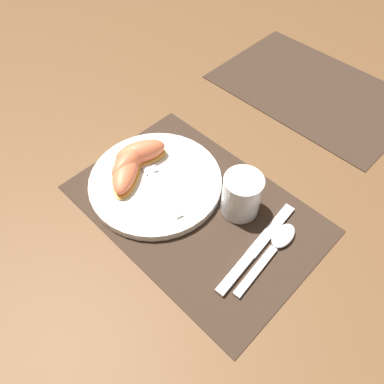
# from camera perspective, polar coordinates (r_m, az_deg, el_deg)

# --- Properties ---
(ground_plane) EXTENTS (3.00, 3.00, 0.00)m
(ground_plane) POSITION_cam_1_polar(r_m,az_deg,el_deg) (0.71, 0.54, -2.55)
(ground_plane) COLOR brown
(placemat) EXTENTS (0.46, 0.31, 0.00)m
(placemat) POSITION_cam_1_polar(r_m,az_deg,el_deg) (0.71, 0.54, -2.45)
(placemat) COLOR #38281E
(placemat) RESTS_ON ground_plane
(placemat_far) EXTENTS (0.46, 0.31, 0.00)m
(placemat_far) POSITION_cam_1_polar(r_m,az_deg,el_deg) (1.01, 17.87, 14.71)
(placemat_far) COLOR #38281E
(placemat_far) RESTS_ON ground_plane
(plate) EXTENTS (0.26, 0.26, 0.02)m
(plate) POSITION_cam_1_polar(r_m,az_deg,el_deg) (0.74, -5.57, 1.54)
(plate) COLOR white
(plate) RESTS_ON placemat
(juice_glass) EXTENTS (0.07, 0.07, 0.09)m
(juice_glass) POSITION_cam_1_polar(r_m,az_deg,el_deg) (0.69, 7.52, -0.70)
(juice_glass) COLOR silver
(juice_glass) RESTS_ON placemat
(knife) EXTENTS (0.04, 0.22, 0.01)m
(knife) POSITION_cam_1_polar(r_m,az_deg,el_deg) (0.67, 9.65, -8.56)
(knife) COLOR silver
(knife) RESTS_ON placemat
(spoon) EXTENTS (0.04, 0.17, 0.01)m
(spoon) POSITION_cam_1_polar(r_m,az_deg,el_deg) (0.68, 12.71, -7.84)
(spoon) COLOR silver
(spoon) RESTS_ON placemat
(fork) EXTENTS (0.19, 0.07, 0.00)m
(fork) POSITION_cam_1_polar(r_m,az_deg,el_deg) (0.74, -5.99, 2.34)
(fork) COLOR silver
(fork) RESTS_ON plate
(citrus_wedge_0) EXTENTS (0.08, 0.12, 0.05)m
(citrus_wedge_0) POSITION_cam_1_polar(r_m,az_deg,el_deg) (0.76, -7.55, 6.06)
(citrus_wedge_0) COLOR #F7C656
(citrus_wedge_0) RESTS_ON plate
(citrus_wedge_1) EXTENTS (0.05, 0.10, 0.04)m
(citrus_wedge_1) POSITION_cam_1_polar(r_m,az_deg,el_deg) (0.76, -8.71, 5.39)
(citrus_wedge_1) COLOR #F7C656
(citrus_wedge_1) RESTS_ON plate
(citrus_wedge_2) EXTENTS (0.06, 0.11, 0.04)m
(citrus_wedge_2) POSITION_cam_1_polar(r_m,az_deg,el_deg) (0.74, -9.50, 4.42)
(citrus_wedge_2) COLOR #F7C656
(citrus_wedge_2) RESTS_ON plate
(citrus_wedge_3) EXTENTS (0.12, 0.13, 0.04)m
(citrus_wedge_3) POSITION_cam_1_polar(r_m,az_deg,el_deg) (0.74, -9.97, 3.48)
(citrus_wedge_3) COLOR #F7C656
(citrus_wedge_3) RESTS_ON plate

